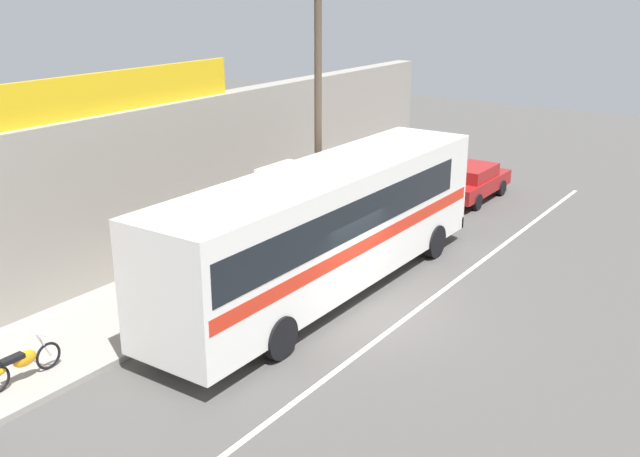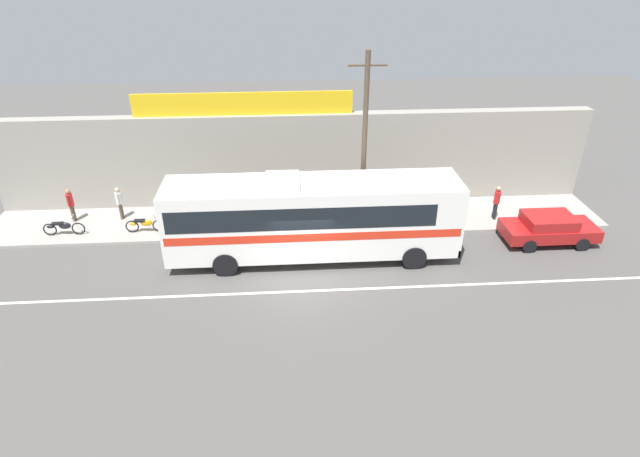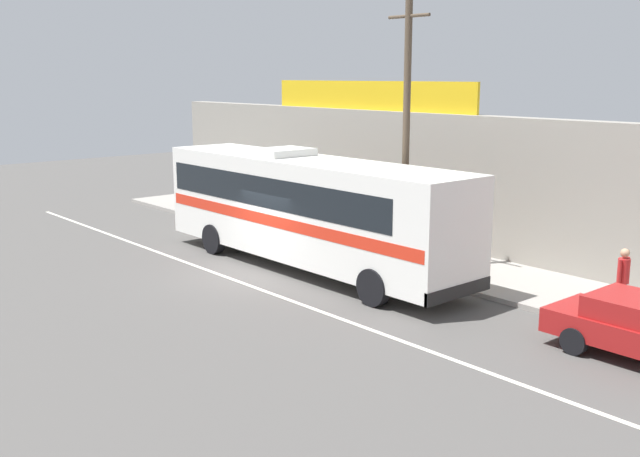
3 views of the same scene
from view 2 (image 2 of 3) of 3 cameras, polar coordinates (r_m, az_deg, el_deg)
The scene contains 13 objects.
ground_plane at distance 21.46m, azimuth -1.86°, elevation -5.66°, with size 70.00×70.00×0.00m, color #4F4C49.
sidewalk_slab at distance 25.88m, azimuth -2.33°, elevation 1.01°, with size 30.00×3.60×0.14m, color gray.
storefront_facade at distance 26.86m, azimuth -2.58°, elevation 7.56°, with size 30.00×0.70×4.80m, color gray.
storefront_billboard at distance 26.00m, azimuth -8.45°, elevation 13.41°, with size 10.63×0.12×1.10m, color gold.
road_center_stripe at distance 20.80m, azimuth -1.77°, elevation -6.90°, with size 30.00×0.14×0.01m, color silver.
intercity_bus at distance 21.95m, azimuth -1.01°, elevation 1.49°, with size 12.37×2.68×3.78m.
parked_car at distance 25.91m, azimuth 23.84°, elevation 0.06°, with size 4.20×1.87×1.37m.
utility_pole at distance 23.01m, azimuth 4.88°, elevation 9.12°, with size 1.60×0.22×8.28m.
motorcycle_green at distance 26.95m, azimuth -26.40°, elevation 0.16°, with size 1.92×0.56×0.94m.
motorcycle_orange at distance 25.75m, azimuth -18.71°, elevation 0.48°, with size 1.87×0.56×0.94m.
pedestrian_far_right at distance 27.21m, azimuth -21.20°, elevation 2.86°, with size 0.30×0.48×1.66m.
pedestrian_near_shop at distance 26.78m, azimuth 18.85°, elevation 2.99°, with size 0.30×0.48×1.73m.
pedestrian_by_curb at distance 27.87m, azimuth -25.73°, elevation 2.57°, with size 0.30×0.48×1.71m.
Camera 2 is at (-0.52, -17.66, 12.18)m, focal length 29.12 mm.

